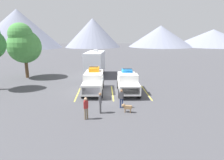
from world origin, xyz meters
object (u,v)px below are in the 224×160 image
pickup_truck_b (128,82)px  camper_trailer_a (95,62)px  pickup_truck_a (94,81)px  dog (126,107)px  person_b (121,97)px  person_c (86,107)px  person_a (100,101)px

pickup_truck_b → camper_trailer_a: camper_trailer_a is taller
pickup_truck_a → dog: 6.73m
person_b → person_c: bearing=-142.3°
pickup_truck_b → person_b: 4.73m
camper_trailer_a → dog: bearing=-77.9°
person_b → person_a: bearing=-149.3°
pickup_truck_a → person_b: bearing=-62.3°
camper_trailer_a → person_b: bearing=-78.3°
camper_trailer_a → dog: (3.15, -14.70, -1.59)m
pickup_truck_b → person_c: size_ratio=3.13×
person_c → dog: 3.39m
person_b → dog: person_b is taller
pickup_truck_a → dog: bearing=-63.9°
person_b → person_c: person_c is taller
pickup_truck_a → person_a: size_ratio=3.35×
person_a → person_b: size_ratio=1.03×
camper_trailer_a → dog: 15.11m
pickup_truck_a → person_c: pickup_truck_a is taller
person_c → person_a: bearing=47.4°
person_c → dog: size_ratio=1.88×
person_b → person_c: 3.57m
pickup_truck_a → dog: pickup_truck_a is taller
pickup_truck_b → camper_trailer_a: 9.97m
pickup_truck_a → person_c: 7.21m
person_c → dog: (3.13, 1.20, -0.50)m
camper_trailer_a → pickup_truck_a: bearing=-88.6°
dog → pickup_truck_a: bearing=116.1°
camper_trailer_a → person_c: bearing=-89.9°
pickup_truck_a → person_a: (0.85, -6.08, -0.23)m
camper_trailer_a → dog: size_ratio=8.47×
camper_trailer_a → person_c: (0.02, -15.90, -1.08)m
pickup_truck_a → person_c: bearing=-91.5°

